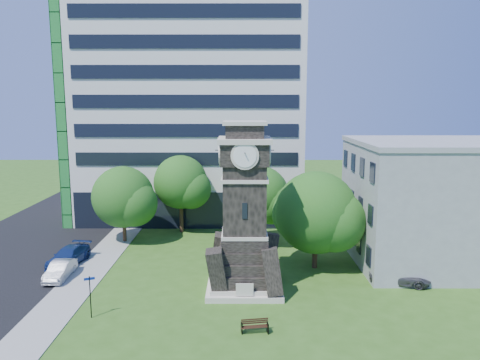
{
  "coord_description": "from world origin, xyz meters",
  "views": [
    {
      "loc": [
        2.76,
        -30.61,
        13.5
      ],
      "look_at": [
        2.66,
        6.81,
        7.28
      ],
      "focal_mm": 35.0,
      "sensor_mm": 36.0,
      "label": 1
    }
  ],
  "objects_px": {
    "car_street_north": "(69,256)",
    "street_sign": "(90,292)",
    "car_east_lot": "(399,276)",
    "clock_tower": "(244,218)",
    "car_street_mid": "(60,270)",
    "park_bench": "(255,326)"
  },
  "relations": [
    {
      "from": "car_street_north",
      "to": "car_east_lot",
      "type": "relative_size",
      "value": 1.12
    },
    {
      "from": "car_street_mid",
      "to": "park_bench",
      "type": "height_order",
      "value": "car_street_mid"
    },
    {
      "from": "car_street_north",
      "to": "park_bench",
      "type": "relative_size",
      "value": 3.06
    },
    {
      "from": "clock_tower",
      "to": "car_street_mid",
      "type": "relative_size",
      "value": 3.03
    },
    {
      "from": "clock_tower",
      "to": "car_street_mid",
      "type": "height_order",
      "value": "clock_tower"
    },
    {
      "from": "car_east_lot",
      "to": "car_street_mid",
      "type": "bearing_deg",
      "value": 101.53
    },
    {
      "from": "park_bench",
      "to": "car_street_mid",
      "type": "bearing_deg",
      "value": 140.79
    },
    {
      "from": "car_street_north",
      "to": "street_sign",
      "type": "xyz_separation_m",
      "value": [
        5.02,
        -9.85,
        1.0
      ]
    },
    {
      "from": "park_bench",
      "to": "clock_tower",
      "type": "bearing_deg",
      "value": 85.82
    },
    {
      "from": "car_street_mid",
      "to": "park_bench",
      "type": "distance_m",
      "value": 17.19
    },
    {
      "from": "clock_tower",
      "to": "car_east_lot",
      "type": "height_order",
      "value": "clock_tower"
    },
    {
      "from": "car_street_north",
      "to": "car_east_lot",
      "type": "xyz_separation_m",
      "value": [
        26.45,
        -4.19,
        -0.11
      ]
    },
    {
      "from": "car_street_mid",
      "to": "car_east_lot",
      "type": "bearing_deg",
      "value": -3.03
    },
    {
      "from": "clock_tower",
      "to": "park_bench",
      "type": "distance_m",
      "value": 8.3
    },
    {
      "from": "car_east_lot",
      "to": "park_bench",
      "type": "distance_m",
      "value": 13.47
    },
    {
      "from": "park_bench",
      "to": "street_sign",
      "type": "distance_m",
      "value": 10.58
    },
    {
      "from": "clock_tower",
      "to": "street_sign",
      "type": "height_order",
      "value": "clock_tower"
    },
    {
      "from": "clock_tower",
      "to": "street_sign",
      "type": "distance_m",
      "value": 11.43
    },
    {
      "from": "car_street_mid",
      "to": "car_street_north",
      "type": "xyz_separation_m",
      "value": [
        -0.49,
        3.14,
        0.06
      ]
    },
    {
      "from": "car_street_north",
      "to": "car_street_mid",
      "type": "bearing_deg",
      "value": -71.38
    },
    {
      "from": "car_east_lot",
      "to": "street_sign",
      "type": "bearing_deg",
      "value": 118.66
    },
    {
      "from": "car_street_north",
      "to": "car_east_lot",
      "type": "height_order",
      "value": "car_street_north"
    }
  ]
}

